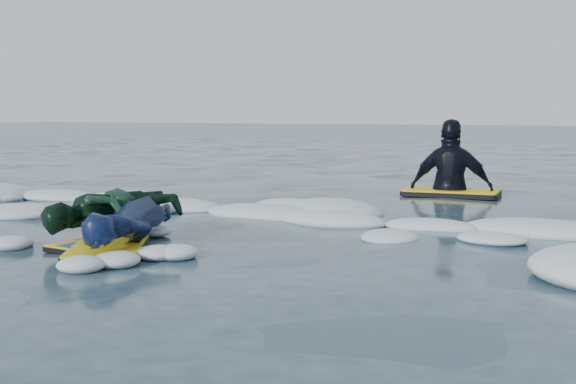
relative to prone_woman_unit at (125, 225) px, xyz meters
The scene contains 5 objects.
ground 0.67m from the prone_woman_unit, 82.42° to the left, with size 120.00×120.00×0.00m, color #182F3A.
foam_band 1.68m from the prone_woman_unit, 87.12° to the left, with size 12.00×3.10×0.30m, color silver, non-canonical shape.
prone_woman_unit is the anchor object (origin of this frame).
prone_child_unit 0.29m from the prone_woman_unit, 150.19° to the left, with size 1.01×1.33×0.47m.
waiting_rider_unit 5.14m from the prone_woman_unit, 72.43° to the left, with size 1.30×0.77×1.88m.
Camera 1 is at (3.63, -5.31, 1.12)m, focal length 45.00 mm.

